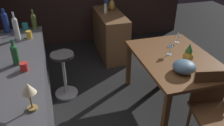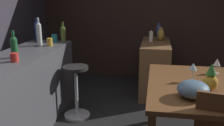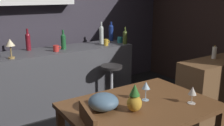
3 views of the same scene
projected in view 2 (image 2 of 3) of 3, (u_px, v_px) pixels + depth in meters
wall_side_right at (137, 8)px, 4.74m from camera, size 0.10×4.40×2.60m
dining_table at (197, 93)px, 2.43m from camera, size 1.29×0.92×0.74m
kitchen_counter at (18, 96)px, 2.88m from camera, size 2.10×0.60×0.90m
sideboard_cabinet at (155, 67)px, 4.16m from camera, size 1.10×0.44×0.82m
bar_stool at (76, 90)px, 3.30m from camera, size 0.34×0.34×0.68m
wine_glass_left at (193, 67)px, 2.47m from camera, size 0.08×0.08×0.18m
wine_glass_right at (217, 63)px, 2.72m from camera, size 0.07×0.07×0.16m
pineapple_centerpiece at (211, 79)px, 2.24m from camera, size 0.13×0.13×0.24m
fruit_bowl at (193, 89)px, 2.09m from camera, size 0.26×0.26×0.14m
wine_bottle_clear at (39, 33)px, 3.35m from camera, size 0.07×0.07×0.36m
wine_bottle_cobalt at (38, 30)px, 3.65m from camera, size 0.08×0.08×0.33m
wine_bottle_olive at (63, 33)px, 3.63m from camera, size 0.07×0.07×0.28m
wine_bottle_green at (14, 46)px, 2.71m from camera, size 0.07×0.07×0.29m
cup_mustard at (50, 42)px, 3.35m from camera, size 0.11×0.07×0.10m
cup_teal at (55, 38)px, 3.66m from camera, size 0.12×0.08×0.10m
cup_red at (15, 57)px, 2.57m from camera, size 0.11×0.08×0.09m
pillar_candle_tall at (151, 36)px, 4.08m from camera, size 0.06×0.06×0.19m
vase_brass at (161, 34)px, 4.16m from camera, size 0.11×0.11×0.21m
vase_ceramic_blue at (159, 31)px, 4.42m from camera, size 0.09×0.09×0.25m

